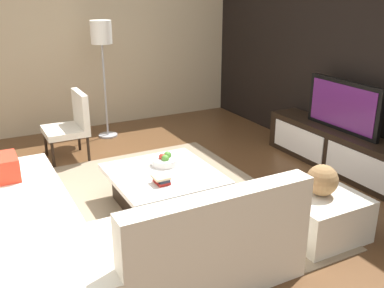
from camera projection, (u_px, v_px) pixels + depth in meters
The scene contains 14 objects.
ground_plane at pixel (159, 213), 4.44m from camera, with size 14.00×14.00×0.00m, color brown.
feature_wall_back at pixel (368, 53), 5.15m from camera, with size 6.40×0.12×2.80m, color black.
side_wall_left at pixel (83, 37), 6.71m from camera, with size 0.12×5.20×2.80m, color #C6B28E.
area_rug at pixel (155, 208), 4.52m from camera, with size 3.12×2.62×0.01m, color gray.
media_console at pixel (338, 150), 5.41m from camera, with size 2.15×0.43×0.50m.
television at pixel (343, 106), 5.22m from camera, with size 1.09×0.06×0.61m.
sectional_couch at pixel (81, 234), 3.51m from camera, with size 2.52×2.32×0.84m.
coffee_table at pixel (164, 189), 4.50m from camera, with size 1.07×1.02×0.38m.
accent_chair_near at pixel (72, 122), 5.70m from camera, with size 0.55×0.52×0.87m.
floor_lamp at pixel (102, 41), 6.20m from camera, with size 0.30×0.30×1.69m.
ottoman at pixel (318, 214), 4.00m from camera, with size 0.70×0.70×0.40m, color silver.
fruit_bowl at pixel (165, 161), 4.62m from camera, with size 0.28×0.28×0.13m.
decorative_ball at pixel (322, 180), 3.88m from camera, with size 0.28×0.28×0.28m, color #997247.
book_stack at pixel (161, 179), 4.19m from camera, with size 0.17×0.14×0.08m.
Camera 1 is at (3.63, -1.56, 2.17)m, focal length 41.41 mm.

